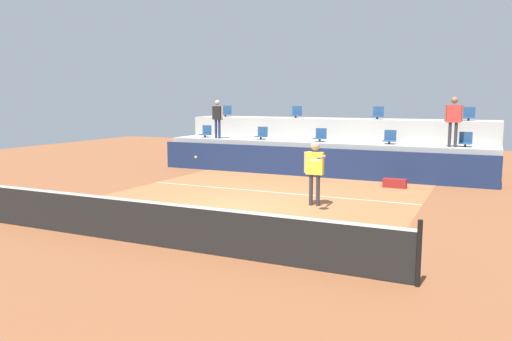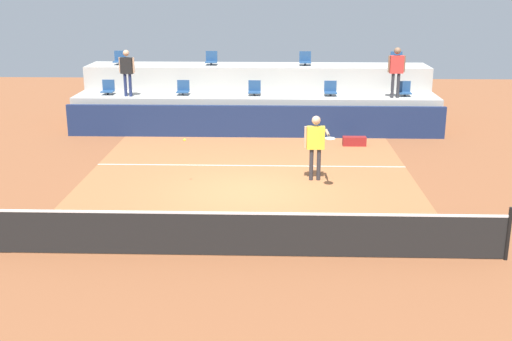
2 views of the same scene
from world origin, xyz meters
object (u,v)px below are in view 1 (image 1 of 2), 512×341
stadium_chair_lower_right (390,138)px  stadium_chair_upper_right (378,114)px  stadium_chair_lower_left (262,134)px  stadium_chair_upper_left (296,113)px  stadium_chair_lower_far_right (465,141)px  stadium_chair_lower_center (320,136)px  tennis_player (315,167)px  stadium_chair_lower_far_left (206,132)px  spectator_in_white (454,117)px  stadium_chair_upper_far_right (469,115)px  equipment_bag (395,183)px  spectator_in_grey (218,115)px  tennis_ball (196,157)px  stadium_chair_upper_far_left (226,112)px

stadium_chair_lower_right → stadium_chair_upper_right: stadium_chair_upper_right is taller
stadium_chair_lower_left → stadium_chair_upper_right: (4.44, 1.80, 0.85)m
stadium_chair_upper_left → stadium_chair_lower_far_right: bearing=-14.3°
stadium_chair_lower_far_right → stadium_chair_upper_left: bearing=165.7°
stadium_chair_lower_left → stadium_chair_upper_right: size_ratio=1.00×
stadium_chair_lower_center → tennis_player: 6.49m
stadium_chair_lower_center → stadium_chair_lower_right: same height
stadium_chair_lower_far_left → spectator_in_white: size_ratio=0.30×
stadium_chair_upper_right → spectator_in_white: size_ratio=0.30×
stadium_chair_lower_far_left → stadium_chair_upper_far_right: stadium_chair_upper_far_right is taller
stadium_chair_lower_far_left → stadium_chair_lower_left: 2.72m
stadium_chair_lower_left → equipment_bag: (5.92, -2.34, -1.31)m
stadium_chair_upper_left → stadium_chair_lower_left: bearing=-115.5°
stadium_chair_lower_far_left → spectator_in_grey: 1.18m
stadium_chair_lower_left → tennis_ball: stadium_chair_lower_left is taller
tennis_player → stadium_chair_upper_far_right: bearing=66.5°
stadium_chair_lower_far_left → stadium_chair_lower_center: (5.29, 0.00, 0.00)m
stadium_chair_lower_left → tennis_ball: bearing=-81.7°
stadium_chair_lower_center → stadium_chair_lower_right: size_ratio=1.00×
spectator_in_grey → stadium_chair_upper_left: bearing=38.3°
stadium_chair_lower_left → stadium_chair_lower_center: 2.57m
stadium_chair_upper_far_left → stadium_chair_upper_left: (3.53, 0.00, 0.00)m
stadium_chair_upper_left → tennis_player: (3.56, -8.00, -1.22)m
stadium_chair_lower_left → stadium_chair_upper_left: stadium_chair_upper_left is taller
stadium_chair_lower_right → equipment_bag: stadium_chair_lower_right is taller
stadium_chair_lower_center → stadium_chair_upper_left: bearing=133.5°
stadium_chair_lower_far_left → stadium_chair_upper_far_right: size_ratio=1.00×
stadium_chair_upper_far_right → tennis_ball: bearing=-128.8°
tennis_ball → stadium_chair_lower_far_left: bearing=118.7°
stadium_chair_upper_far_right → equipment_bag: bearing=-115.6°
stadium_chair_upper_far_left → equipment_bag: bearing=-25.7°
tennis_player → equipment_bag: (1.50, 3.86, -0.94)m
stadium_chair_upper_far_right → tennis_player: bearing=-113.5°
stadium_chair_lower_right → stadium_chair_upper_far_left: size_ratio=1.00×
tennis_ball → stadium_chair_upper_left: bearing=90.9°
stadium_chair_lower_left → stadium_chair_lower_right: size_ratio=1.00×
stadium_chair_lower_center → stadium_chair_lower_far_right: 5.35m
stadium_chair_lower_left → stadium_chair_lower_center: same height
stadium_chair_upper_right → tennis_player: bearing=-90.1°
stadium_chair_lower_left → stadium_chair_lower_right: bearing=0.0°
spectator_in_grey → tennis_ball: 7.11m
stadium_chair_upper_left → stadium_chair_upper_far_right: bearing=0.0°
stadium_chair_upper_right → spectator_in_grey: size_ratio=0.32×
spectator_in_white → spectator_in_grey: bearing=-180.0°
stadium_chair_upper_far_left → tennis_ball: 9.41m
stadium_chair_upper_right → tennis_player: stadium_chair_upper_right is taller
stadium_chair_lower_left → stadium_chair_lower_far_right: same height
spectator_in_white → stadium_chair_lower_far_left: bearing=177.9°
stadium_chair_lower_center → equipment_bag: bearing=-34.9°
stadium_chair_upper_far_left → stadium_chair_upper_left: bearing=0.0°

